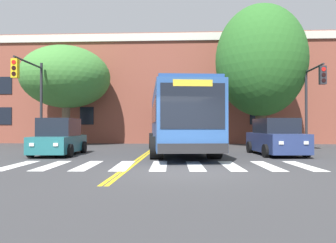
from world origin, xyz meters
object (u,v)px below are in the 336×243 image
object	(u,v)px
city_bus	(177,118)
street_tree_curbside_large	(261,61)
car_navy_far_lane	(276,138)
traffic_light_near_corner	(313,91)
street_tree_curbside_small	(66,77)
car_silver_behind_bus	(184,134)
traffic_light_far_corner	(31,87)
car_teal_near_lane	(59,138)

from	to	relation	value
city_bus	street_tree_curbside_large	bearing A→B (deg)	40.15
car_navy_far_lane	traffic_light_near_corner	bearing A→B (deg)	48.17
street_tree_curbside_small	car_silver_behind_bus	bearing A→B (deg)	19.78
city_bus	traffic_light_far_corner	world-z (taller)	traffic_light_far_corner
car_teal_near_lane	car_navy_far_lane	bearing A→B (deg)	2.97
city_bus	street_tree_curbside_small	bearing A→B (deg)	145.66
traffic_light_far_corner	car_navy_far_lane	bearing A→B (deg)	-9.65
car_teal_near_lane	car_navy_far_lane	distance (m)	10.53
traffic_light_far_corner	car_silver_behind_bus	bearing A→B (deg)	42.06
street_tree_curbside_large	car_teal_near_lane	bearing A→B (deg)	-149.01
car_navy_far_lane	street_tree_curbside_small	xyz separation A→B (m)	(-13.03, 7.16, 4.12)
city_bus	traffic_light_far_corner	xyz separation A→B (m)	(-8.48, 0.72, 1.80)
car_silver_behind_bus	traffic_light_far_corner	distance (m)	12.26
city_bus	street_tree_curbside_large	size ratio (longest dim) A/B	1.28
city_bus	street_tree_curbside_large	xyz separation A→B (m)	(5.52, 4.65, 3.97)
car_teal_near_lane	traffic_light_near_corner	distance (m)	14.46
car_teal_near_lane	street_tree_curbside_large	distance (m)	14.01
car_silver_behind_bus	city_bus	bearing A→B (deg)	-92.42
car_navy_far_lane	traffic_light_near_corner	world-z (taller)	traffic_light_near_corner
car_silver_behind_bus	street_tree_curbside_small	size ratio (longest dim) A/B	0.44
city_bus	traffic_light_far_corner	distance (m)	8.70
car_silver_behind_bus	traffic_light_far_corner	xyz separation A→B (m)	(-8.85, -7.98, 2.88)
city_bus	traffic_light_far_corner	bearing A→B (deg)	175.13
car_teal_near_lane	car_silver_behind_bus	size ratio (longest dim) A/B	1.06
street_tree_curbside_large	street_tree_curbside_small	xyz separation A→B (m)	(-13.73, 0.96, -0.87)
car_navy_far_lane	street_tree_curbside_large	distance (m)	7.98
city_bus	traffic_light_near_corner	xyz separation A→B (m)	(7.93, 1.95, 1.61)
city_bus	car_teal_near_lane	size ratio (longest dim) A/B	3.00
car_silver_behind_bus	street_tree_curbside_large	world-z (taller)	street_tree_curbside_large
car_navy_far_lane	car_silver_behind_bus	distance (m)	11.17
car_teal_near_lane	car_silver_behind_bus	bearing A→B (deg)	60.64
traffic_light_far_corner	traffic_light_near_corner	bearing A→B (deg)	4.26
car_teal_near_lane	street_tree_curbside_small	xyz separation A→B (m)	(-2.52, 7.70, 4.12)
city_bus	traffic_light_near_corner	world-z (taller)	traffic_light_near_corner
street_tree_curbside_small	city_bus	bearing A→B (deg)	-34.34
car_teal_near_lane	traffic_light_near_corner	world-z (taller)	traffic_light_near_corner
car_navy_far_lane	street_tree_curbside_large	world-z (taller)	street_tree_curbside_large
car_silver_behind_bus	traffic_light_far_corner	bearing A→B (deg)	-137.94
city_bus	car_silver_behind_bus	size ratio (longest dim) A/B	3.19
traffic_light_near_corner	street_tree_curbside_small	xyz separation A→B (m)	(-16.15, 3.67, 1.48)
traffic_light_near_corner	car_navy_far_lane	bearing A→B (deg)	-131.83
city_bus	street_tree_curbside_small	world-z (taller)	street_tree_curbside_small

